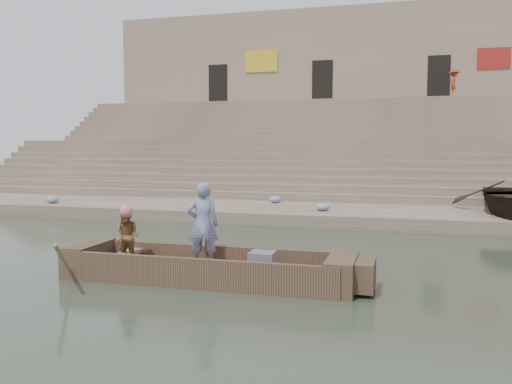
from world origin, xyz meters
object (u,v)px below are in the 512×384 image
at_px(rowing_man, 127,236).
at_px(standing_man, 203,225).
at_px(main_rowboat, 207,275).
at_px(pedestrian, 454,83).
at_px(television, 262,262).

bearing_deg(rowing_man, standing_man, 8.33).
height_order(main_rowboat, rowing_man, rowing_man).
distance_m(main_rowboat, pedestrian, 24.44).
bearing_deg(standing_man, rowing_man, -11.63).
height_order(rowing_man, television, rowing_man).
bearing_deg(standing_man, pedestrian, -125.16).
distance_m(standing_man, television, 1.40).
xyz_separation_m(standing_man, television, (1.23, -0.20, -0.63)).
xyz_separation_m(rowing_man, television, (2.75, 0.01, -0.36)).
bearing_deg(pedestrian, television, 171.38).
height_order(standing_man, pedestrian, pedestrian).
distance_m(rowing_man, pedestrian, 24.77).
relative_size(television, pedestrian, 0.28).
height_order(main_rowboat, standing_man, standing_man).
height_order(standing_man, rowing_man, standing_man).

